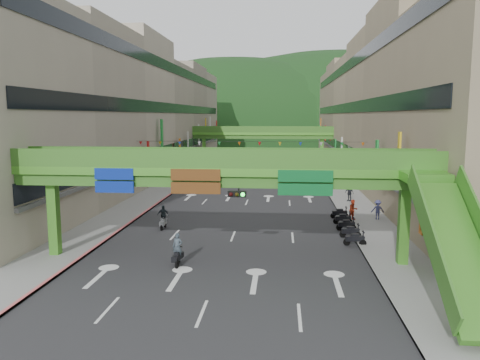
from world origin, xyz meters
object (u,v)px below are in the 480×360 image
Objects in this scene: car_yellow at (267,162)px; pedestrian_red at (353,212)px; overpass_near at (237,181)px; scooter_rider_mid at (286,181)px; scooter_rider_near at (178,251)px; car_silver at (207,174)px.

car_yellow is 45.78m from pedestrian_red.
car_yellow is at bearing 89.90° from overpass_near.
scooter_rider_mid is (3.21, 30.18, -4.19)m from overpass_near.
scooter_rider_near is 31.52m from scooter_rider_mid.
overpass_near reaches higher than car_yellow.
scooter_rider_mid is at bearing 83.93° from overpass_near.
pedestrian_red reaches higher than car_silver.
overpass_near is 15.70× the size of pedestrian_red.
scooter_rider_near is 18.03m from pedestrian_red.
pedestrian_red is (5.66, -17.74, -0.13)m from scooter_rider_mid.
car_yellow is (3.68, 57.97, -0.28)m from scooter_rider_near.
scooter_rider_mid is (6.79, 30.78, 0.07)m from scooter_rider_near.
scooter_rider_near reaches higher than car_silver.
pedestrian_red is at bearing 54.52° from overpass_near.
car_yellow is 2.19× the size of pedestrian_red.
pedestrian_red is at bearing -64.45° from car_silver.
pedestrian_red reaches higher than car_yellow.
pedestrian_red is (16.80, -25.65, 0.18)m from car_silver.
overpass_near reaches higher than scooter_rider_near.
overpass_near reaches higher than scooter_rider_mid.
car_silver is at bearing 96.42° from scooter_rider_near.
overpass_near is 30.64m from scooter_rider_mid.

